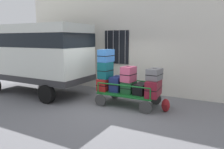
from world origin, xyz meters
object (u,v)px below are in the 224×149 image
object	(u,v)px
luggage_cart	(128,95)
suitcase_right_middle	(154,74)
backpack	(166,105)
suitcase_left_middle	(105,70)
suitcase_left_bottom	(106,84)
suitcase_left_top	(106,56)
suitcase_center_middle	(128,74)
suitcase_center_bottom	(129,87)
van	(35,52)
suitcase_midleft_bottom	(117,84)
suitcase_right_bottom	(154,88)
suitcase_midright_bottom	(141,89)

from	to	relation	value
luggage_cart	suitcase_right_middle	world-z (taller)	suitcase_right_middle
suitcase_right_middle	backpack	xyz separation A→B (m)	(0.43, -0.09, -0.99)
suitcase_left_middle	luggage_cart	bearing A→B (deg)	1.75
suitcase_left_bottom	backpack	distance (m)	2.34
suitcase_left_top	suitcase_center_middle	world-z (taller)	suitcase_left_top
suitcase_right_middle	suitcase_center_bottom	bearing A→B (deg)	178.81
van	suitcase_midleft_bottom	bearing A→B (deg)	3.58
suitcase_right_bottom	suitcase_right_middle	distance (m)	0.47
suitcase_left_middle	backpack	distance (m)	2.50
suitcase_right_middle	suitcase_left_bottom	bearing A→B (deg)	-178.52
van	suitcase_right_middle	distance (m)	5.32
suitcase_left_bottom	suitcase_center_middle	bearing A→B (deg)	0.82
van	suitcase_left_bottom	bearing A→B (deg)	3.52
backpack	suitcase_left_top	bearing A→B (deg)	177.84
suitcase_center_middle	suitcase_midleft_bottom	bearing A→B (deg)	177.59
suitcase_center_middle	suitcase_left_bottom	bearing A→B (deg)	-179.18
van	backpack	world-z (taller)	van
suitcase_left_top	suitcase_right_bottom	distance (m)	2.12
van	suitcase_left_bottom	world-z (taller)	van
suitcase_left_top	suitcase_center_middle	distance (m)	1.11
luggage_cart	suitcase_left_bottom	size ratio (longest dim) A/B	2.88
suitcase_right_middle	backpack	distance (m)	1.08
luggage_cart	suitcase_midleft_bottom	distance (m)	0.59
suitcase_center_bottom	suitcase_center_middle	bearing A→B (deg)	-90.00
suitcase_center_bottom	suitcase_center_middle	world-z (taller)	suitcase_center_middle
suitcase_midright_bottom	backpack	size ratio (longest dim) A/B	1.57
suitcase_left_bottom	suitcase_center_bottom	distance (m)	0.93
van	suitcase_right_middle	world-z (taller)	van
suitcase_midleft_bottom	suitcase_right_middle	world-z (taller)	suitcase_right_middle
backpack	suitcase_right_bottom	bearing A→B (deg)	173.49
suitcase_left_middle	suitcase_right_bottom	xyz separation A→B (m)	(1.86, 0.01, -0.47)
suitcase_right_bottom	suitcase_right_middle	size ratio (longest dim) A/B	1.50
luggage_cart	suitcase_center_middle	size ratio (longest dim) A/B	3.61
suitcase_left_middle	suitcase_left_top	size ratio (longest dim) A/B	0.96
suitcase_center_bottom	suitcase_right_middle	size ratio (longest dim) A/B	1.11
suitcase_center_bottom	suitcase_midright_bottom	size ratio (longest dim) A/B	1.05
suitcase_midright_bottom	backpack	bearing A→B (deg)	-6.26
suitcase_left_bottom	backpack	size ratio (longest dim) A/B	1.66
suitcase_right_bottom	suitcase_right_middle	xyz separation A→B (m)	(-0.00, 0.04, 0.46)
suitcase_left_bottom	suitcase_midright_bottom	xyz separation A→B (m)	(1.39, 0.06, -0.03)
van	suitcase_center_middle	bearing A→B (deg)	2.94
suitcase_left_top	suitcase_right_bottom	size ratio (longest dim) A/B	0.65
luggage_cart	backpack	size ratio (longest dim) A/B	4.78
van	suitcase_right_bottom	bearing A→B (deg)	2.37
luggage_cart	suitcase_left_bottom	bearing A→B (deg)	-178.32
suitcase_left_top	suitcase_left_middle	bearing A→B (deg)	-90.00
van	suitcase_midleft_bottom	world-z (taller)	van
suitcase_left_bottom	suitcase_midleft_bottom	world-z (taller)	suitcase_midleft_bottom
suitcase_center_middle	suitcase_midright_bottom	xyz separation A→B (m)	(0.46, 0.04, -0.49)
suitcase_midleft_bottom	suitcase_right_bottom	world-z (taller)	suitcase_right_bottom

